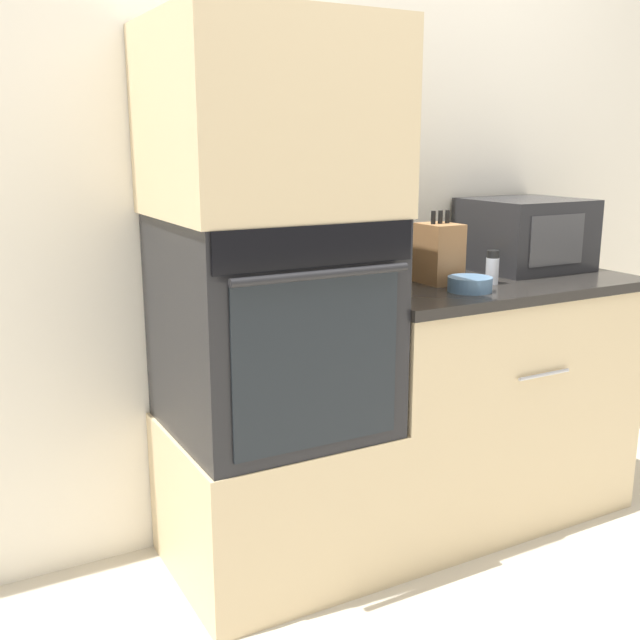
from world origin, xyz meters
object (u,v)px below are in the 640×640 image
wall_oven (272,324)px  microwave (525,234)px  condiment_jar_near (447,261)px  bowl (470,284)px  condiment_jar_back (492,268)px  knife_block (439,253)px  condiment_jar_mid (349,268)px  condiment_jar_far (422,262)px

wall_oven → microwave: 1.14m
microwave → condiment_jar_near: size_ratio=4.13×
bowl → wall_oven: bearing=166.8°
condiment_jar_back → knife_block: bearing=144.3°
knife_block → condiment_jar_mid: knife_block is taller
bowl → condiment_jar_far: size_ratio=1.27×
bowl → condiment_jar_mid: size_ratio=1.62×
wall_oven → condiment_jar_back: (0.80, -0.09, 0.12)m
bowl → condiment_jar_far: (0.02, 0.29, 0.03)m
wall_oven → condiment_jar_near: (0.79, 0.15, 0.12)m
condiment_jar_back → microwave: bearing=30.3°
condiment_jar_far → condiment_jar_back: (0.13, -0.22, 0.00)m
condiment_jar_mid → condiment_jar_back: condiment_jar_back is taller
bowl → condiment_jar_near: bearing=64.6°
condiment_jar_mid → condiment_jar_back: size_ratio=0.77×
microwave → wall_oven: bearing=-174.9°
knife_block → condiment_jar_mid: (-0.25, 0.19, -0.06)m
condiment_jar_near → condiment_jar_back: bearing=-87.8°
bowl → condiment_jar_far: condiment_jar_far is taller
condiment_jar_far → condiment_jar_back: size_ratio=0.98×
microwave → condiment_jar_back: size_ratio=3.56×
condiment_jar_near → condiment_jar_back: condiment_jar_back is taller
microwave → condiment_jar_mid: (-0.72, 0.11, -0.09)m
microwave → condiment_jar_far: (-0.46, 0.03, -0.08)m
knife_block → condiment_jar_near: knife_block is taller
knife_block → bowl: 0.19m
microwave → condiment_jar_back: bearing=-149.7°
wall_oven → condiment_jar_back: size_ratio=5.67×
microwave → condiment_jar_far: bearing=175.8°
wall_oven → condiment_jar_far: bearing=11.4°
knife_block → condiment_jar_near: bearing=42.3°
wall_oven → bowl: size_ratio=4.55×
wall_oven → condiment_jar_mid: bearing=27.6°
knife_block → wall_oven: bearing=-178.4°
bowl → condiment_jar_mid: condiment_jar_mid is taller
condiment_jar_mid → microwave: bearing=-8.6°
condiment_jar_far → condiment_jar_back: bearing=-58.9°
knife_block → bowl: size_ratio=1.72×
wall_oven → condiment_jar_near: wall_oven is taller
microwave → bowl: (-0.47, -0.25, -0.11)m
condiment_jar_mid → condiment_jar_far: 0.27m
microwave → knife_block: bearing=-170.1°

